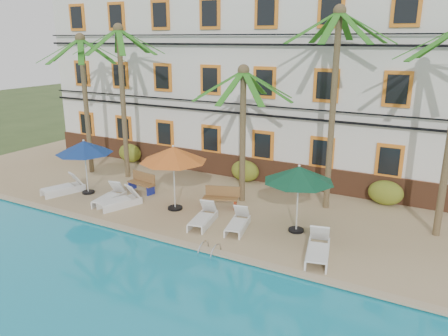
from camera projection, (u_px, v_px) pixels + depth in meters
The scene contains 23 objects.
ground at pixel (155, 230), 17.21m from camera, with size 100.00×100.00×0.00m, color #384C23.
pool_deck at pixel (218, 190), 21.38m from camera, with size 30.00×12.00×0.25m, color tan.
pool_coping at pixel (140, 233), 16.37m from camera, with size 30.00×0.35×0.06m, color tan.
hotel_building at pixel (262, 74), 24.07m from camera, with size 25.40×6.44×10.22m.
palm_a at pixel (84, 84), 22.62m from camera, with size 4.40×4.40×7.30m.
palm_b at pixel (122, 81), 21.67m from camera, with size 4.40×4.40×7.74m.
palm_c at pixel (243, 113), 18.58m from camera, with size 4.40×4.40×6.01m.
palm_d at pixel (335, 83), 17.39m from camera, with size 4.40×4.40×8.29m.
shrub_left at pixel (130, 153), 25.68m from camera, with size 1.50×0.90×1.10m, color #1E5718.
shrub_mid at pixel (245, 171), 22.20m from camera, with size 1.50×0.90×1.10m, color #1E5718.
shrub_right at pixel (386, 193), 19.06m from camera, with size 1.50×0.90×1.10m, color #1E5718.
umbrella_blue at pixel (84, 147), 20.02m from camera, with size 2.60×2.60×2.60m.
umbrella_red at pixel (173, 155), 18.03m from camera, with size 2.83×2.83×2.82m.
umbrella_green at pixel (299, 175), 15.92m from camera, with size 2.64×2.64×2.64m.
lounger_a at pixel (64, 187), 20.56m from camera, with size 1.30×2.05×0.91m.
lounger_b at pixel (110, 197), 19.37m from camera, with size 0.94×1.92×0.87m.
lounger_c at pixel (121, 200), 18.92m from camera, with size 1.27×1.98×0.88m.
lounger_d at pixel (203, 217), 17.11m from camera, with size 0.98×1.92×0.86m.
lounger_e at pixel (238, 223), 16.66m from camera, with size 0.98×1.84×0.83m.
lounger_f at pixel (318, 249), 14.47m from camera, with size 1.15×2.11×0.95m.
bench_left at pixel (142, 182), 20.72m from camera, with size 1.56×0.72×0.93m.
bench_right at pixel (221, 197), 18.80m from camera, with size 1.57×0.96×0.93m.
pool_ladder at pixel (210, 253), 14.88m from camera, with size 0.54×0.74×0.74m.
Camera 1 is at (9.96, -12.55, 7.27)m, focal length 35.00 mm.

